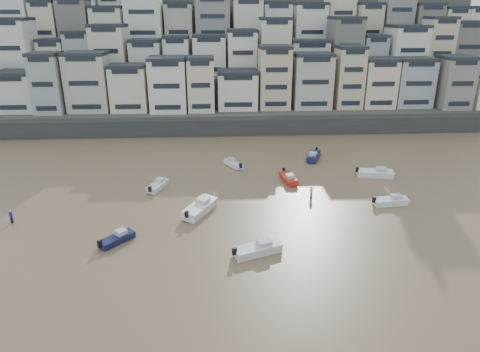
{
  "coord_description": "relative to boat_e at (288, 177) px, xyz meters",
  "views": [
    {
      "loc": [
        6.41,
        -23.18,
        24.57
      ],
      "look_at": [
        9.52,
        30.0,
        4.0
      ],
      "focal_mm": 32.0,
      "sensor_mm": 36.0,
      "label": 1
    }
  ],
  "objects": [
    {
      "name": "boat_i",
      "position": [
        6.2,
        10.22,
        0.05
      ],
      "size": [
        3.92,
        5.88,
        1.53
      ],
      "primitive_type": null,
      "rotation": [
        0.0,
        0.0,
        -1.98
      ],
      "color": "#151843",
      "rests_on": "ground"
    },
    {
      "name": "person_blue",
      "position": [
        -36.54,
        -11.69,
        0.15
      ],
      "size": [
        0.44,
        0.44,
        1.74
      ],
      "primitive_type": null,
      "color": "#2016A5",
      "rests_on": "ground"
    },
    {
      "name": "boat_a",
      "position": [
        -6.79,
        -20.75,
        0.07
      ],
      "size": [
        6.08,
        3.87,
        1.58
      ],
      "primitive_type": null,
      "rotation": [
        0.0,
        0.0,
        0.37
      ],
      "color": "silver",
      "rests_on": "ground"
    },
    {
      "name": "boat_d",
      "position": [
        12.47,
        -9.24,
        -0.02
      ],
      "size": [
        5.27,
        2.16,
        1.4
      ],
      "primitive_type": null,
      "rotation": [
        0.0,
        0.0,
        0.1
      ],
      "color": "white",
      "rests_on": "ground"
    },
    {
      "name": "hillside",
      "position": [
        -2.7,
        67.3,
        12.29
      ],
      "size": [
        141.04,
        66.0,
        50.0
      ],
      "color": "#4C4C47",
      "rests_on": "ground"
    },
    {
      "name": "boat_h",
      "position": [
        -8.15,
        7.37,
        -0.07
      ],
      "size": [
        3.64,
        4.87,
        1.29
      ],
      "primitive_type": null,
      "rotation": [
        0.0,
        0.0,
        2.08
      ],
      "color": "silver",
      "rests_on": "ground"
    },
    {
      "name": "boat_f",
      "position": [
        -19.78,
        -1.69,
        -0.03
      ],
      "size": [
        3.25,
        5.27,
        1.37
      ],
      "primitive_type": null,
      "rotation": [
        0.0,
        0.0,
        1.22
      ],
      "color": "silver",
      "rests_on": "ground"
    },
    {
      "name": "boat_g",
      "position": [
        14.06,
        1.15,
        0.1
      ],
      "size": [
        6.26,
        3.07,
        1.63
      ],
      "primitive_type": null,
      "rotation": [
        0.0,
        0.0,
        -0.19
      ],
      "color": "white",
      "rests_on": "ground"
    },
    {
      "name": "harbor_wall",
      "position": [
        -7.43,
        27.46,
        1.03
      ],
      "size": [
        140.0,
        3.0,
        3.5
      ],
      "primitive_type": "cube",
      "color": "#38383A",
      "rests_on": "ground"
    },
    {
      "name": "person_pink",
      "position": [
        2.16,
        -6.41,
        0.15
      ],
      "size": [
        0.44,
        0.44,
        1.74
      ],
      "primitive_type": null,
      "color": "beige",
      "rests_on": "ground"
    },
    {
      "name": "boat_e",
      "position": [
        0.0,
        0.0,
        0.0
      ],
      "size": [
        2.53,
        5.46,
        1.43
      ],
      "primitive_type": null,
      "rotation": [
        0.0,
        0.0,
        -1.41
      ],
      "color": "#AF2215",
      "rests_on": "ground"
    },
    {
      "name": "boat_c",
      "position": [
        -13.33,
        -10.24,
        0.21
      ],
      "size": [
        5.14,
        7.07,
        1.86
      ],
      "primitive_type": null,
      "rotation": [
        0.0,
        0.0,
        1.09
      ],
      "color": "white",
      "rests_on": "ground"
    },
    {
      "name": "boat_j",
      "position": [
        -22.5,
        -17.38,
        -0.08
      ],
      "size": [
        4.26,
        4.46,
        1.27
      ],
      "primitive_type": null,
      "rotation": [
        0.0,
        0.0,
        0.83
      ],
      "color": "#13163B",
      "rests_on": "ground"
    }
  ]
}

